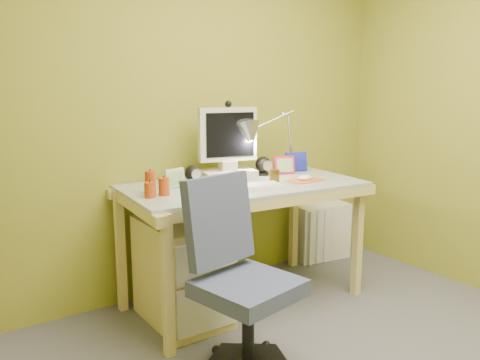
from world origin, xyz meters
TOP-DOWN VIEW (x-y plane):
  - wall_back at (0.00, 1.60)m, footprint 3.20×0.01m
  - desk at (0.15, 1.18)m, footprint 1.51×0.84m
  - monitor at (0.15, 1.36)m, footprint 0.42×0.30m
  - speaker_left at (-0.12, 1.34)m, footprint 0.10×0.10m
  - speaker_right at (0.42, 1.34)m, footprint 0.12×0.12m
  - keyboard at (0.07, 1.04)m, footprint 0.45×0.22m
  - mousepad at (0.53, 1.04)m, footprint 0.23×0.18m
  - mouse at (0.53, 1.04)m, footprint 0.12×0.09m
  - amber_tumbler at (0.33, 1.10)m, footprint 0.07×0.07m
  - candle_cluster at (-0.45, 1.19)m, footprint 0.20×0.18m
  - photo_frame_red at (0.57, 1.30)m, footprint 0.14×0.07m
  - photo_frame_blue at (0.71, 1.34)m, footprint 0.15×0.07m
  - photo_frame_green at (-0.25, 1.32)m, footprint 0.13×0.04m
  - desk_lamp at (0.60, 1.36)m, footprint 0.59×0.29m
  - task_chair at (-0.29, 0.50)m, footprint 0.58×0.58m
  - radiator at (1.13, 1.50)m, footprint 0.46×0.24m

SIDE VIEW (x-z plane):
  - radiator at x=1.13m, z-range 0.00..0.44m
  - desk at x=0.15m, z-range 0.00..0.78m
  - task_chair at x=-0.29m, z-range 0.00..0.89m
  - mousepad at x=0.53m, z-range 0.78..0.79m
  - keyboard at x=0.07m, z-range 0.78..0.80m
  - mouse at x=0.53m, z-range 0.78..0.82m
  - amber_tumbler at x=0.33m, z-range 0.78..0.86m
  - photo_frame_green at x=-0.25m, z-range 0.78..0.90m
  - speaker_left at x=-0.12m, z-range 0.78..0.90m
  - photo_frame_red at x=0.57m, z-range 0.78..0.90m
  - speaker_right at x=0.42m, z-range 0.78..0.91m
  - candle_cluster at x=-0.45m, z-range 0.78..0.91m
  - photo_frame_blue at x=0.71m, z-range 0.78..0.91m
  - monitor at x=0.15m, z-range 0.78..1.31m
  - desk_lamp at x=0.60m, z-range 0.78..1.39m
  - wall_back at x=0.00m, z-range 0.00..2.40m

